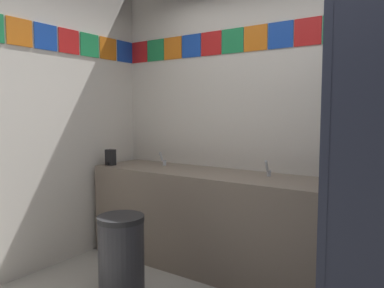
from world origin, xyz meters
TOP-DOWN VIEW (x-y plane):
  - wall_back at (0.00, 1.49)m, footprint 3.68×0.09m
  - wall_side at (-1.88, -0.00)m, footprint 0.09×2.89m
  - vanity_counter at (-0.68, 1.14)m, footprint 2.23×0.61m
  - faucet_left at (-1.23, 1.23)m, footprint 0.04×0.10m
  - faucet_right at (-0.12, 1.23)m, footprint 0.04×0.10m
  - soap_dispenser at (-1.69, 0.95)m, footprint 0.09×0.09m
  - stall_divider at (0.84, 0.39)m, footprint 0.92×1.59m
  - trash_bin at (-0.88, 0.29)m, footprint 0.35×0.35m

SIDE VIEW (x-z plane):
  - trash_bin at x=-0.88m, z-range 0.00..0.63m
  - vanity_counter at x=-0.68m, z-range 0.01..0.88m
  - faucet_left at x=-1.23m, z-range 0.85..0.99m
  - faucet_right at x=-0.12m, z-range 0.85..0.99m
  - soap_dispenser at x=-1.69m, z-range 0.87..1.03m
  - stall_divider at x=0.84m, z-range 0.00..2.18m
  - wall_side at x=-1.88m, z-range 0.00..2.79m
  - wall_back at x=0.00m, z-range 0.01..2.79m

